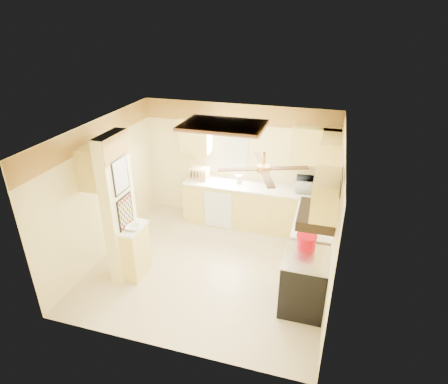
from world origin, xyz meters
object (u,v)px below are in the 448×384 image
(stove, at_px, (304,282))
(bowl, at_px, (133,228))
(dutch_oven, at_px, (306,241))
(kettle, at_px, (312,226))
(microwave, at_px, (309,185))

(stove, xyz_separation_m, bowl, (-2.77, -0.06, 0.51))
(dutch_oven, relative_size, kettle, 1.35)
(microwave, distance_m, dutch_oven, 1.91)
(stove, bearing_deg, kettle, 88.38)
(stove, distance_m, kettle, 0.89)
(bowl, height_order, dutch_oven, dutch_oven)
(microwave, distance_m, kettle, 1.51)
(microwave, relative_size, bowl, 2.23)
(microwave, xyz_separation_m, dutch_oven, (0.12, -1.91, -0.06))
(dutch_oven, bearing_deg, microwave, 93.65)
(stove, height_order, microwave, microwave)
(stove, xyz_separation_m, dutch_oven, (-0.04, 0.26, 0.56))
(kettle, bearing_deg, dutch_oven, -97.75)
(stove, xyz_separation_m, kettle, (0.02, 0.67, 0.59))
(dutch_oven, height_order, kettle, kettle)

